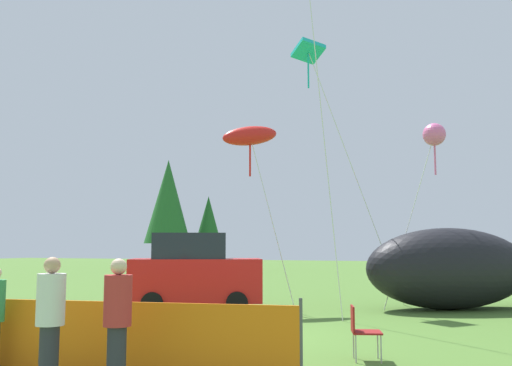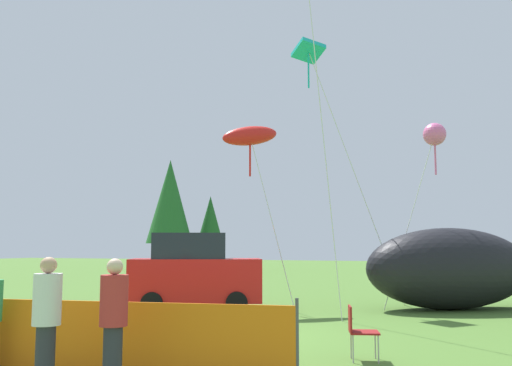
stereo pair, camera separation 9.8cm
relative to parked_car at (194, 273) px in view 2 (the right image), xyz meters
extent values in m
plane|color=#4C752D|center=(2.69, -3.80, -1.10)|extent=(120.00, 120.00, 0.00)
cube|color=red|center=(0.04, 0.02, -0.21)|extent=(4.14, 3.06, 1.25)
cube|color=#1E232D|center=(-0.13, -0.06, 0.80)|extent=(2.53, 2.23, 0.75)
cylinder|color=black|center=(0.79, 1.23, -0.79)|extent=(0.66, 0.46, 0.62)
cylinder|color=black|center=(1.45, -0.22, -0.79)|extent=(0.66, 0.46, 0.62)
cylinder|color=black|center=(-1.37, 0.25, -0.79)|extent=(0.66, 0.46, 0.62)
cylinder|color=black|center=(-0.71, -1.20, -0.79)|extent=(0.66, 0.46, 0.62)
cube|color=maroon|center=(5.98, -5.53, -0.63)|extent=(0.59, 0.59, 0.03)
cube|color=maroon|center=(5.76, -5.60, -0.42)|extent=(0.15, 0.45, 0.43)
cylinder|color=#A5A5AD|center=(6.12, -5.28, -0.86)|extent=(0.02, 0.02, 0.47)
cylinder|color=#A5A5AD|center=(6.23, -5.67, -0.86)|extent=(0.02, 0.02, 0.47)
cylinder|color=#A5A5AD|center=(5.72, -5.39, -0.86)|extent=(0.02, 0.02, 0.47)
cylinder|color=#A5A5AD|center=(5.84, -5.78, -0.86)|extent=(0.02, 0.02, 0.47)
ellipsoid|color=black|center=(7.04, 3.03, 0.12)|extent=(5.78, 4.97, 2.43)
ellipsoid|color=white|center=(7.04, 3.03, -0.43)|extent=(3.85, 3.41, 1.10)
cube|color=orange|center=(2.00, -7.95, -0.56)|extent=(6.79, 1.01, 1.06)
cylinder|color=#4C4C51|center=(5.39, -7.46, -0.51)|extent=(0.05, 0.05, 1.17)
cylinder|color=#2D2D38|center=(3.15, -8.59, -0.69)|extent=(0.26, 0.26, 0.82)
cylinder|color=#B72D2D|center=(3.15, -8.59, 0.07)|extent=(0.38, 0.38, 0.68)
sphere|color=beige|center=(3.15, -8.59, 0.52)|extent=(0.22, 0.22, 0.22)
cylinder|color=#2D2D38|center=(2.29, -8.90, -0.68)|extent=(0.26, 0.26, 0.83)
cylinder|color=silver|center=(2.29, -8.90, 0.08)|extent=(0.38, 0.38, 0.69)
sphere|color=tan|center=(2.29, -8.90, 0.54)|extent=(0.22, 0.22, 0.22)
cylinder|color=silver|center=(4.06, -0.71, 4.36)|extent=(1.02, 0.11, 10.92)
cylinder|color=silver|center=(2.05, 1.06, 1.59)|extent=(1.67, 0.64, 5.38)
ellipsoid|color=red|center=(1.23, 1.36, 4.28)|extent=(1.71, 2.00, 1.01)
cylinder|color=red|center=(1.23, 1.36, 3.58)|extent=(0.06, 0.06, 1.20)
cylinder|color=silver|center=(4.14, 3.49, 3.18)|extent=(2.92, 0.81, 8.56)
cube|color=#19B2B2|center=(2.69, 3.10, 7.45)|extent=(1.28, 1.23, 0.65)
cylinder|color=#19B2B2|center=(2.69, 3.10, 6.75)|extent=(0.06, 0.06, 1.20)
cylinder|color=silver|center=(5.95, 2.83, 1.62)|extent=(1.56, 1.35, 5.44)
sphere|color=pink|center=(6.71, 3.48, 4.33)|extent=(0.72, 0.72, 0.72)
cylinder|color=pink|center=(6.71, 3.48, 3.63)|extent=(0.06, 0.06, 1.20)
cylinder|color=brown|center=(-14.69, 24.51, -0.06)|extent=(0.66, 0.66, 2.08)
cone|color=#236028|center=(-14.69, 24.51, 4.30)|extent=(3.66, 3.66, 6.65)
cylinder|color=brown|center=(-12.13, 26.62, -0.39)|extent=(0.45, 0.45, 1.40)
cone|color=#1E5623|center=(-12.13, 26.62, 2.56)|extent=(2.47, 2.47, 4.50)
camera|label=1|loc=(7.65, -15.28, 0.81)|focal=40.00mm
camera|label=2|loc=(7.74, -15.24, 0.81)|focal=40.00mm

